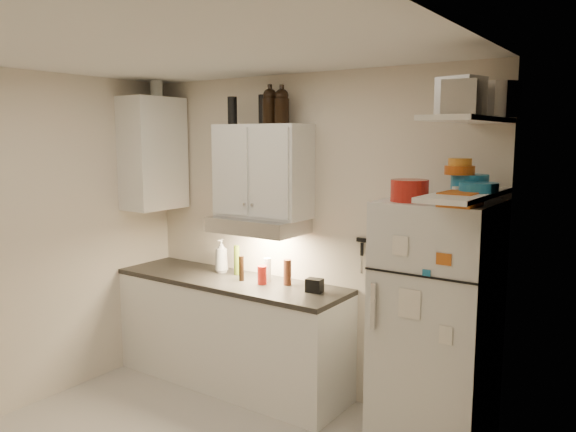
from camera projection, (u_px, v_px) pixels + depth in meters
The scene contains 35 objects.
ceiling at pixel (162, 46), 3.19m from camera, with size 3.20×3.00×0.02m, color white.
back_wall at pixel (305, 235), 4.60m from camera, with size 3.20×0.02×2.60m, color beige.
left_wall at pixel (20, 243), 4.27m from camera, with size 0.02×3.00×2.60m, color beige.
right_wall at pixel (427, 320), 2.47m from camera, with size 0.02×3.00×2.60m, color beige.
base_cabinet at pixel (231, 333), 4.78m from camera, with size 2.10×0.60×0.88m, color white.
countertop at pixel (230, 281), 4.71m from camera, with size 2.10×0.62×0.04m, color #292623.
upper_cabinet at pixel (263, 171), 4.55m from camera, with size 0.80×0.33×0.75m, color white.
side_cabinet at pixel (153, 154), 5.06m from camera, with size 0.33×0.55×1.00m, color white.
range_hood at pixel (258, 225), 4.56m from camera, with size 0.76×0.46×0.12m, color silver.
fridge at pixel (436, 329), 3.68m from camera, with size 0.70×0.68×1.70m, color silver.
shelf_hi at pixel (470, 119), 3.27m from camera, with size 0.30×0.95×0.03m, color white.
shelf_lo at pixel (466, 195), 3.33m from camera, with size 0.30×0.95×0.03m, color white.
knife_strip at pixel (382, 242), 4.18m from camera, with size 0.42×0.02×0.03m, color black.
dutch_oven at pixel (409, 191), 3.49m from camera, with size 0.23×0.23×0.14m, color #AA1C13.
book_stack at pixel (460, 199), 3.26m from camera, with size 0.20×0.25×0.08m, color #BC5817.
spice_jar at pixel (457, 194), 3.45m from camera, with size 0.06×0.06×0.10m, color silver.
stock_pot at pixel (495, 100), 3.49m from camera, with size 0.31×0.31×0.22m, color silver.
tin_a at pixel (461, 97), 3.16m from camera, with size 0.22×0.20×0.22m, color #AAAAAD.
tin_b at pixel (462, 98), 2.98m from camera, with size 0.18×0.18×0.18m, color #AAAAAD.
bowl_teal at pixel (470, 182), 3.52m from camera, with size 0.23×0.23×0.09m, color #1C6F9D.
bowl_orange at pixel (460, 170), 3.48m from camera, with size 0.18×0.18×0.06m, color #BD4F11.
bowl_yellow at pixel (460, 162), 3.47m from camera, with size 0.14×0.14×0.05m, color orange.
plates at pixel (479, 187), 3.32m from camera, with size 0.23×0.23×0.06m, color #1C6F9D.
growler_a at pixel (270, 106), 4.48m from camera, with size 0.12×0.12×0.29m, color black, non-canonical shape.
growler_b at pixel (282, 106), 4.38m from camera, with size 0.12×0.12×0.28m, color black, non-canonical shape.
thermos_a at pixel (263, 110), 4.57m from camera, with size 0.08×0.08×0.24m, color black.
thermos_b at pixel (232, 111), 4.59m from camera, with size 0.08×0.08×0.22m, color black.
side_jar at pixel (156, 89), 5.03m from camera, with size 0.11×0.11×0.15m, color silver.
soap_bottle at pixel (221, 254), 4.91m from camera, with size 0.13×0.13×0.33m, color white.
pepper_mill at pixel (287, 272), 4.49m from camera, with size 0.06×0.06×0.21m, color brown.
oil_bottle at pixel (237, 260), 4.82m from camera, with size 0.05×0.05×0.26m, color #4A5D17.
vinegar_bottle at pixel (241, 268), 4.63m from camera, with size 0.04×0.04×0.21m, color black.
clear_bottle at pixel (267, 269), 4.62m from camera, with size 0.06×0.06×0.19m, color silver.
red_jar at pixel (262, 275), 4.52m from camera, with size 0.08×0.08×0.15m, color #AA1C13.
caddy at pixel (315, 285), 4.29m from camera, with size 0.12×0.09×0.11m, color black.
Camera 1 is at (2.45, -2.30, 2.10)m, focal length 35.00 mm.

